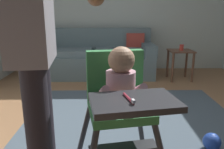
{
  "coord_description": "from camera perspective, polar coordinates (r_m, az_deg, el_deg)",
  "views": [
    {
      "loc": [
        -0.23,
        -2.06,
        1.13
      ],
      "look_at": [
        -0.22,
        -0.81,
        0.8
      ],
      "focal_mm": 36.3,
      "sensor_mm": 36.0,
      "label": 1
    }
  ],
  "objects": [
    {
      "name": "wall_far",
      "position": [
        4.72,
        2.36,
        17.49
      ],
      "size": [
        5.12,
        0.06,
        2.65
      ],
      "primitive_type": "cube",
      "color": "silver",
      "rests_on": "ground"
    },
    {
      "name": "toy_ball",
      "position": [
        2.8,
        3.7,
        -6.5
      ],
      "size": [
        0.2,
        0.2,
        0.2
      ],
      "primitive_type": "sphere",
      "color": "#D13D33",
      "rests_on": "ground"
    },
    {
      "name": "adult_standing",
      "position": [
        1.28,
        -18.98,
        6.48
      ],
      "size": [
        0.55,
        0.5,
        1.69
      ],
      "rotation": [
        0.0,
        0.0,
        0.13
      ],
      "color": "#2B2730",
      "rests_on": "ground"
    },
    {
      "name": "ground",
      "position": [
        2.38,
        5.29,
        -14.68
      ],
      "size": [
        5.92,
        6.84,
        0.1
      ],
      "primitive_type": "cube",
      "color": "#A0714B"
    },
    {
      "name": "side_table",
      "position": [
        4.11,
        16.82,
        3.93
      ],
      "size": [
        0.4,
        0.4,
        0.52
      ],
      "color": "brown",
      "rests_on": "ground"
    },
    {
      "name": "sippy_cup",
      "position": [
        4.08,
        17.12,
        6.54
      ],
      "size": [
        0.07,
        0.07,
        0.1
      ],
      "primitive_type": "cylinder",
      "color": "#D13D33",
      "rests_on": "side_table"
    },
    {
      "name": "high_chair",
      "position": [
        1.35,
        2.01,
        -5.38
      ],
      "size": [
        0.7,
        0.8,
        0.96
      ],
      "rotation": [
        0.0,
        0.0,
        -1.39
      ],
      "color": "#313135",
      "rests_on": "ground"
    },
    {
      "name": "toy_ball_second",
      "position": [
        2.18,
        23.85,
        -15.25
      ],
      "size": [
        0.15,
        0.15,
        0.15
      ],
      "primitive_type": "sphere",
      "color": "#284CB7",
      "rests_on": "ground"
    },
    {
      "name": "couch",
      "position": [
        4.27,
        -4.42,
        4.27
      ],
      "size": [
        2.18,
        0.86,
        0.86
      ],
      "rotation": [
        0.0,
        0.0,
        -1.57
      ],
      "color": "slate",
      "rests_on": "ground"
    },
    {
      "name": "area_rug",
      "position": [
        2.42,
        5.3,
        -12.77
      ],
      "size": [
        2.32,
        2.25,
        0.01
      ],
      "primitive_type": "cube",
      "color": "#4E5E6B",
      "rests_on": "ground"
    }
  ]
}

